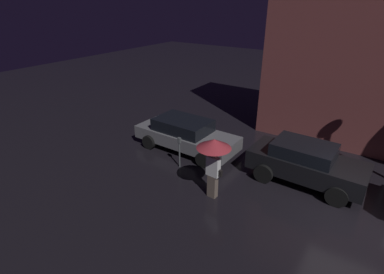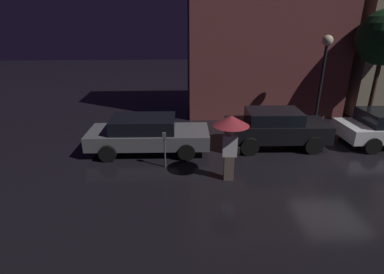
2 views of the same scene
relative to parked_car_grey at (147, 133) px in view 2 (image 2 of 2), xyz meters
name	(u,v)px [view 2 (image 2 of 2)]	position (x,y,z in m)	size (l,w,h in m)	color
ground_plane	(339,161)	(7.10, -1.28, -0.73)	(60.00, 60.00, 0.00)	black
building_facade_left	(266,30)	(5.81, 5.22, 3.62)	(8.04, 3.00, 8.70)	brown
parked_car_grey	(147,133)	(0.00, 0.00, 0.00)	(4.67, 1.99, 1.39)	slate
parked_car_black	(275,127)	(5.11, 0.25, 0.07)	(4.07, 1.90, 1.52)	black
pedestrian_with_umbrella	(231,129)	(2.81, -2.40, 1.00)	(1.12, 1.12, 2.17)	#66564C
parking_meter	(165,146)	(0.72, -1.44, 0.07)	(0.12, 0.10, 1.30)	#4C5154
street_lamp_near	(324,62)	(7.68, 2.26, 2.39)	(0.47, 0.47, 4.25)	black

